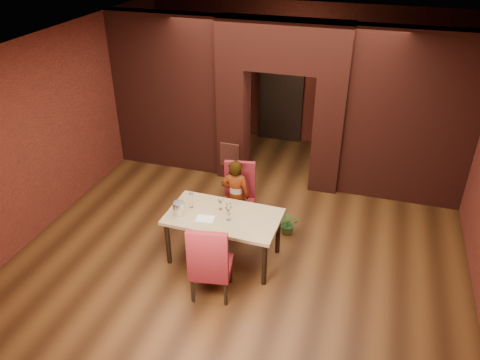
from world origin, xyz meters
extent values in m
plane|color=#4A2A12|center=(0.00, 0.00, 0.00)|extent=(8.00, 8.00, 0.00)
cube|color=silver|center=(0.00, 0.00, 3.20)|extent=(7.00, 8.00, 0.04)
cube|color=maroon|center=(0.00, 4.00, 1.60)|extent=(7.00, 0.04, 3.20)
cube|color=maroon|center=(0.00, -4.00, 1.60)|extent=(7.00, 0.04, 3.20)
cube|color=maroon|center=(-3.50, 0.00, 1.60)|extent=(0.04, 8.00, 3.20)
cube|color=maroon|center=(-0.95, 2.00, 1.15)|extent=(0.55, 0.55, 2.30)
cube|color=maroon|center=(0.95, 2.00, 1.15)|extent=(0.55, 0.55, 2.30)
cube|color=maroon|center=(0.00, 2.00, 2.75)|extent=(2.45, 0.55, 0.90)
cube|color=maroon|center=(-2.36, 2.00, 1.60)|extent=(2.28, 0.35, 3.20)
cube|color=maroon|center=(2.36, 2.00, 1.60)|extent=(2.28, 0.35, 3.20)
cube|color=#A64830|center=(-0.95, 1.71, 0.55)|extent=(0.40, 0.03, 0.50)
cube|color=black|center=(-0.40, 3.94, 1.05)|extent=(0.90, 0.08, 2.10)
cube|color=black|center=(-0.40, 3.90, 1.05)|extent=(1.02, 0.04, 2.22)
cube|color=tan|center=(-0.24, -0.74, 0.40)|extent=(1.75, 1.01, 0.81)
cube|color=maroon|center=(-0.28, 0.16, 0.58)|extent=(0.61, 0.61, 1.16)
cube|color=maroon|center=(-0.16, -1.53, 0.61)|extent=(0.64, 0.64, 1.23)
imported|color=white|center=(-0.30, 0.06, 0.67)|extent=(0.50, 0.34, 1.34)
cube|color=silver|center=(-0.48, -0.91, 0.81)|extent=(0.28, 0.22, 0.00)
cylinder|color=silver|center=(-0.90, -0.91, 0.91)|extent=(0.17, 0.17, 0.21)
cylinder|color=white|center=(-0.80, -0.66, 0.94)|extent=(0.06, 0.06, 0.26)
imported|color=#356429|center=(0.60, 0.21, 0.20)|extent=(0.43, 0.39, 0.40)
camera|label=1|loc=(1.73, -6.30, 4.83)|focal=35.00mm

